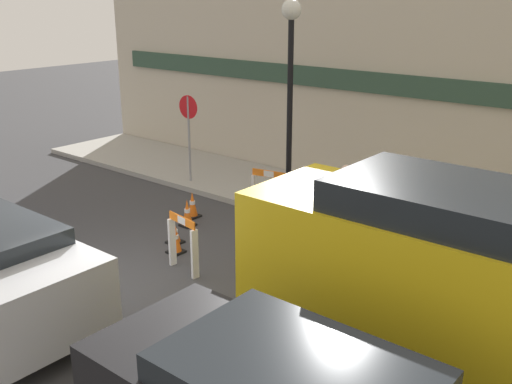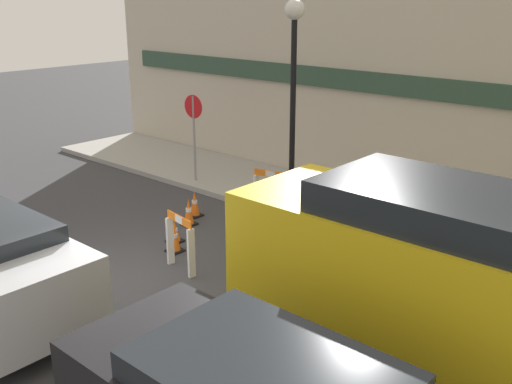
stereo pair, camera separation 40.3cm
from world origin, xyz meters
name	(u,v)px [view 2 (the right image)]	position (x,y,z in m)	size (l,w,h in m)	color
ground_plane	(111,286)	(0.00, 0.00, 0.00)	(60.00, 60.00, 0.00)	#38383A
sidewalk_slab	(313,199)	(0.00, 5.93, 0.07)	(18.00, 2.87, 0.14)	#9E9B93
storefront_facade	(353,82)	(0.00, 7.44, 2.75)	(18.00, 0.22, 5.50)	#BCB29E
streetlamp_post	(293,75)	(-0.18, 5.28, 3.11)	(0.44, 0.44, 4.59)	black
stop_sign	(194,124)	(-3.12, 4.93, 1.65)	(0.60, 0.06, 2.26)	gray
barricade_0	(270,194)	(0.01, 4.29, 0.61)	(0.83, 0.28, 1.14)	white
barricade_1	(180,241)	(0.45, 1.23, 0.57)	(0.80, 0.27, 1.07)	white
traffic_cone_0	(316,224)	(1.45, 4.04, 0.33)	(0.30, 0.30, 0.68)	black
traffic_cone_1	(175,232)	(-0.63, 2.02, 0.22)	(0.30, 0.30, 0.46)	black
traffic_cone_2	(189,212)	(-1.12, 2.86, 0.29)	(0.30, 0.30, 0.61)	black
traffic_cone_3	(195,204)	(-1.42, 3.31, 0.29)	(0.30, 0.30, 0.60)	black
traffic_cone_4	(174,238)	(-0.26, 1.70, 0.28)	(0.30, 0.30, 0.58)	black
traffic_cone_5	(257,257)	(1.50, 2.14, 0.27)	(0.30, 0.30, 0.57)	black
person_worker	(345,202)	(1.98, 4.25, 0.88)	(0.48, 0.48, 1.64)	#33333D
work_van	(440,283)	(5.40, 1.13, 1.44)	(5.48, 2.12, 2.67)	yellow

